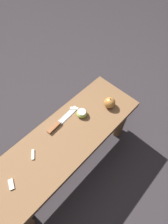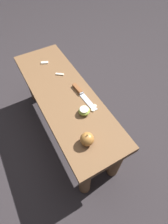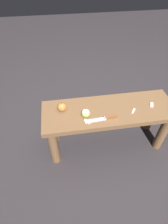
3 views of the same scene
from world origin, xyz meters
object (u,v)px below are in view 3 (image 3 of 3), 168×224
apple_whole (62,107)px  wooden_bench (108,118)px  knife (106,118)px  apple_cut (86,113)px

apple_whole → wooden_bench: bearing=-6.8°
wooden_bench → apple_whole: 0.39m
knife → apple_cut: size_ratio=3.70×
knife → apple_cut: bearing=-25.2°
wooden_bench → knife: bearing=-118.8°
wooden_bench → apple_whole: (-0.36, 0.04, 0.14)m
wooden_bench → apple_cut: 0.23m
wooden_bench → apple_cut: apple_cut is taller
apple_whole → knife: bearing=-23.5°
apple_cut → wooden_bench: bearing=10.7°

